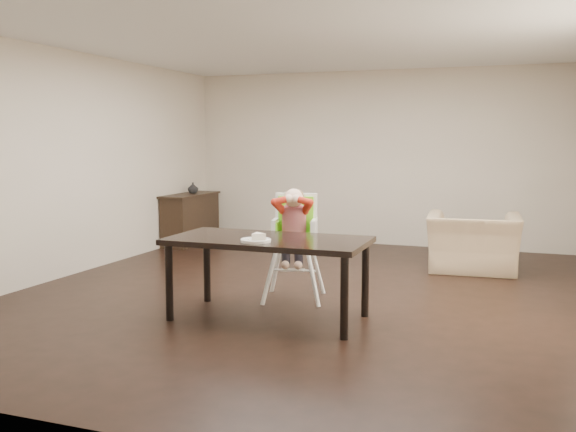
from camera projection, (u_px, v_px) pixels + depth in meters
name	position (u px, v px, depth m)	size (l,w,h in m)	color
ground	(307.00, 293.00, 6.86)	(7.00, 7.00, 0.00)	black
room_walls	(307.00, 119.00, 6.64)	(6.02, 7.02, 2.71)	beige
dining_table	(268.00, 247.00, 5.83)	(1.80, 0.90, 0.75)	black
high_chair	(294.00, 221.00, 6.56)	(0.57, 0.57, 1.14)	white
plate	(257.00, 239.00, 5.60)	(0.29, 0.29, 0.08)	white
armchair	(474.00, 233.00, 7.98)	(1.10, 0.72, 0.97)	tan
sideboard	(191.00, 219.00, 10.12)	(0.44, 1.26, 0.79)	black
vase	(193.00, 188.00, 10.15)	(0.17, 0.17, 0.17)	#99999E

